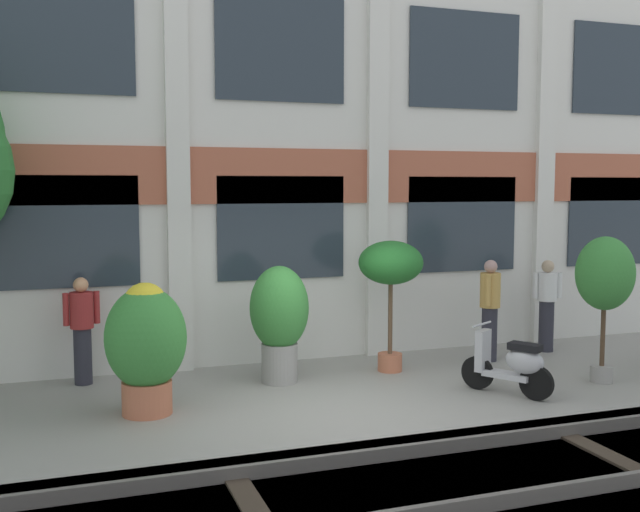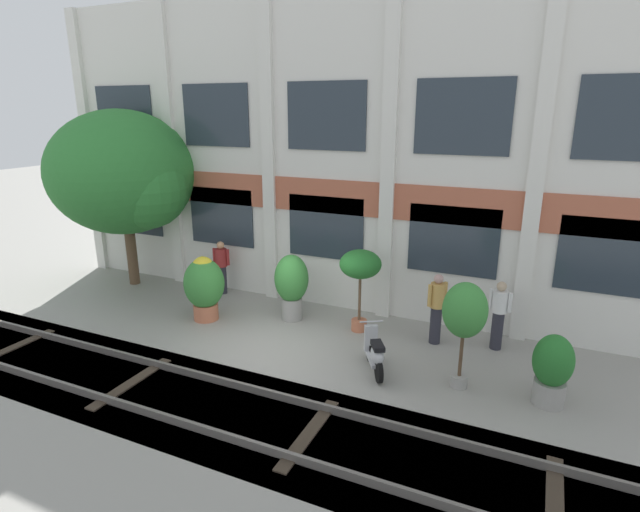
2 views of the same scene
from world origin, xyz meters
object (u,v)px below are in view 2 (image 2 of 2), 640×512
(scooter_near_curb, at_px, (375,354))
(resident_by_doorway, at_px, (222,266))
(potted_plant_tall_urn, at_px, (465,313))
(potted_plant_fluted_column, at_px, (552,368))
(resident_near_plants, at_px, (499,313))
(potted_plant_glazed_jar, at_px, (292,283))
(potted_plant_terracotta_small, at_px, (360,268))
(resident_watching_tracks, at_px, (437,307))
(broadleaf_tree, at_px, (123,176))
(potted_plant_ribbed_drum, at_px, (204,284))

(scooter_near_curb, distance_m, resident_by_doorway, 6.25)
(potted_plant_tall_urn, height_order, resident_by_doorway, potted_plant_tall_urn)
(potted_plant_fluted_column, bearing_deg, scooter_near_curb, -175.82)
(potted_plant_fluted_column, bearing_deg, resident_near_plants, 120.00)
(potted_plant_fluted_column, distance_m, resident_near_plants, 2.27)
(potted_plant_glazed_jar, bearing_deg, resident_by_doorway, 162.92)
(potted_plant_terracotta_small, height_order, resident_by_doorway, potted_plant_terracotta_small)
(resident_watching_tracks, bearing_deg, resident_near_plants, 53.80)
(broadleaf_tree, xyz_separation_m, scooter_near_curb, (8.72, -2.18, -2.96))
(broadleaf_tree, bearing_deg, resident_by_doorway, 8.13)
(potted_plant_ribbed_drum, distance_m, resident_near_plants, 7.26)
(potted_plant_terracotta_small, relative_size, potted_plant_ribbed_drum, 1.21)
(potted_plant_terracotta_small, relative_size, scooter_near_curb, 1.69)
(potted_plant_glazed_jar, height_order, resident_watching_tracks, potted_plant_glazed_jar)
(potted_plant_terracotta_small, xyz_separation_m, potted_plant_ribbed_drum, (-3.91, -1.01, -0.68))
(resident_by_doorway, bearing_deg, scooter_near_curb, 57.04)
(potted_plant_fluted_column, distance_m, resident_watching_tracks, 3.00)
(potted_plant_tall_urn, height_order, potted_plant_terracotta_small, potted_plant_tall_urn)
(broadleaf_tree, distance_m, potted_plant_terracotta_small, 7.90)
(potted_plant_ribbed_drum, bearing_deg, potted_plant_tall_urn, -5.65)
(potted_plant_ribbed_drum, height_order, resident_by_doorway, potted_plant_ribbed_drum)
(resident_by_doorway, bearing_deg, potted_plant_tall_urn, 63.44)
(potted_plant_fluted_column, height_order, scooter_near_curb, potted_plant_fluted_column)
(resident_by_doorway, xyz_separation_m, resident_watching_tracks, (6.51, -0.70, 0.06))
(potted_plant_terracotta_small, distance_m, potted_plant_glazed_jar, 1.96)
(potted_plant_tall_urn, relative_size, potted_plant_terracotta_small, 1.05)
(broadleaf_tree, relative_size, potted_plant_tall_urn, 2.43)
(potted_plant_fluted_column, height_order, resident_watching_tracks, resident_watching_tracks)
(potted_plant_ribbed_drum, height_order, scooter_near_curb, potted_plant_ribbed_drum)
(potted_plant_ribbed_drum, distance_m, potted_plant_glazed_jar, 2.26)
(potted_plant_ribbed_drum, xyz_separation_m, potted_plant_glazed_jar, (2.06, 0.94, 0.04))
(resident_near_plants, bearing_deg, potted_plant_fluted_column, 44.86)
(potted_plant_ribbed_drum, relative_size, resident_by_doorway, 1.07)
(potted_plant_terracotta_small, relative_size, resident_near_plants, 1.28)
(potted_plant_terracotta_small, height_order, potted_plant_glazed_jar, potted_plant_terracotta_small)
(broadleaf_tree, distance_m, potted_plant_ribbed_drum, 4.71)
(potted_plant_terracotta_small, distance_m, resident_watching_tracks, 2.01)
(potted_plant_ribbed_drum, height_order, resident_near_plants, potted_plant_ribbed_drum)
(potted_plant_fluted_column, height_order, resident_by_doorway, resident_by_doorway)
(resident_by_doorway, bearing_deg, potted_plant_ribbed_drum, 13.98)
(potted_plant_glazed_jar, bearing_deg, potted_plant_fluted_column, -13.76)
(potted_plant_ribbed_drum, bearing_deg, resident_near_plants, 11.03)
(potted_plant_fluted_column, bearing_deg, potted_plant_ribbed_drum, 176.01)
(potted_plant_terracotta_small, height_order, resident_near_plants, potted_plant_terracotta_small)
(potted_plant_tall_urn, xyz_separation_m, potted_plant_fluted_column, (1.63, 0.08, -0.84))
(potted_plant_glazed_jar, relative_size, resident_watching_tracks, 1.03)
(potted_plant_tall_urn, xyz_separation_m, potted_plant_ribbed_drum, (-6.63, 0.66, -0.63))
(resident_by_doorway, distance_m, resident_near_plants, 7.87)
(broadleaf_tree, height_order, potted_plant_fluted_column, broadleaf_tree)
(broadleaf_tree, bearing_deg, resident_watching_tracks, -1.59)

